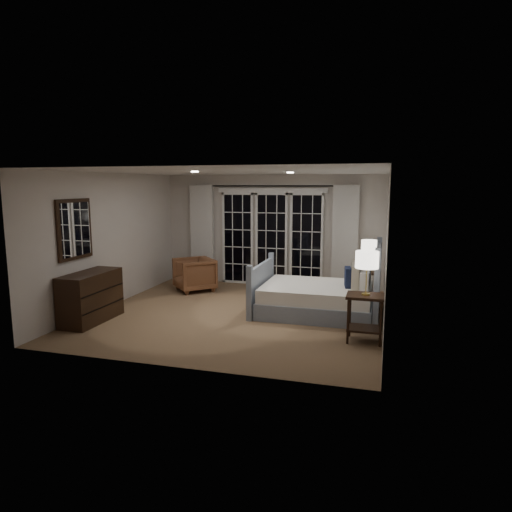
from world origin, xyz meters
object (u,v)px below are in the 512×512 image
(nightstand_right, at_px, (368,282))
(armchair, at_px, (194,274))
(lamp_right, at_px, (370,246))
(lamp_left, at_px, (367,260))
(bed, at_px, (321,296))
(nightstand_left, at_px, (365,311))
(dresser, at_px, (91,297))

(nightstand_right, distance_m, armchair, 3.65)
(lamp_right, bearing_deg, lamp_left, -88.92)
(bed, bearing_deg, nightstand_right, 55.05)
(nightstand_left, bearing_deg, dresser, -177.05)
(nightstand_left, bearing_deg, armchair, 147.96)
(lamp_left, bearing_deg, armchair, 147.96)
(bed, distance_m, lamp_left, 1.76)
(bed, xyz_separation_m, dresser, (-3.65, -1.50, 0.10))
(bed, relative_size, lamp_right, 3.46)
(bed, distance_m, lamp_right, 1.56)
(lamp_right, relative_size, dresser, 0.52)
(nightstand_left, relative_size, nightstand_right, 1.16)
(lamp_right, bearing_deg, nightstand_left, -88.92)
(lamp_right, distance_m, armchair, 3.73)
(dresser, bearing_deg, nightstand_right, 30.52)
(nightstand_left, xyz_separation_m, dresser, (-4.47, -0.23, -0.05))
(nightstand_left, relative_size, lamp_right, 1.14)
(dresser, bearing_deg, lamp_left, 2.95)
(nightstand_left, bearing_deg, nightstand_right, 91.08)
(lamp_left, height_order, armchair, lamp_left)
(nightstand_right, distance_m, lamp_left, 2.51)
(nightstand_right, height_order, dresser, dresser)
(bed, distance_m, nightstand_right, 1.35)
(nightstand_left, height_order, armchair, armchair)
(lamp_left, distance_m, armchair, 4.45)
(armchair, distance_m, dresser, 2.66)
(lamp_left, distance_m, dresser, 4.54)
(nightstand_left, xyz_separation_m, lamp_right, (-0.04, 2.38, 0.63))
(nightstand_left, distance_m, lamp_right, 2.46)
(nightstand_left, xyz_separation_m, nightstand_right, (-0.04, 2.38, -0.07))
(nightstand_left, height_order, lamp_right, lamp_right)
(lamp_left, relative_size, lamp_right, 1.04)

